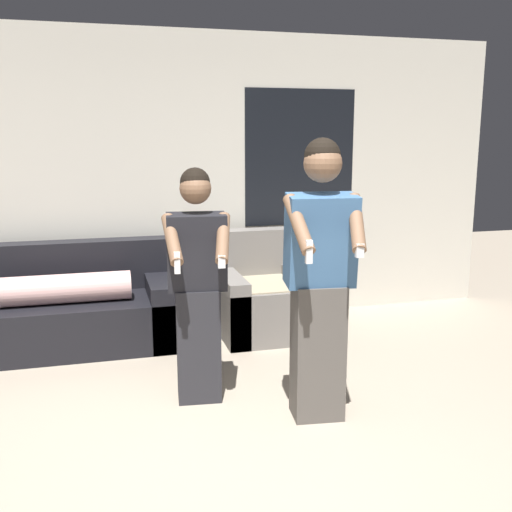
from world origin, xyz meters
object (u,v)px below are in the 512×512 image
Objects in this scene: couch at (69,311)px; person_right at (320,279)px; armchair at (263,299)px; person_left at (197,286)px.

person_right reaches higher than couch.
person_left reaches higher than armchair.
armchair reaches higher than couch.
person_left is 0.83m from person_right.
person_right is at bearing -34.35° from person_left.
person_right reaches higher than armchair.
couch is 1.67m from person_left.
couch is at bearing 131.11° from person_right.
armchair is at bearing 85.81° from person_right.
person_right is (0.68, -0.47, 0.11)m from person_left.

